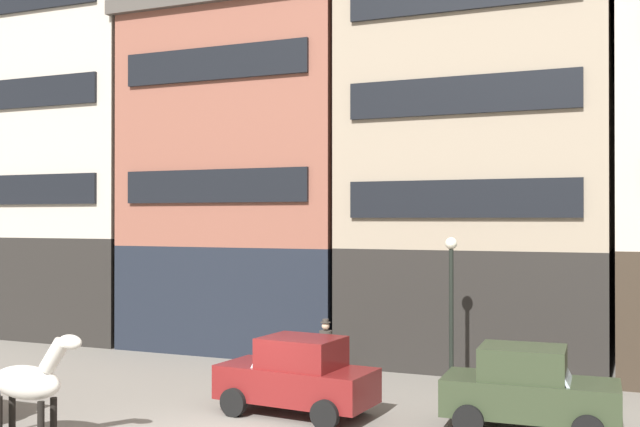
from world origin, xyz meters
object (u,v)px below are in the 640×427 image
sedan_dark (297,376)px  streetlamp_curbside (451,292)px  sedan_light (528,389)px  draft_horse (30,382)px  pedestrian_officer (326,348)px

sedan_dark → streetlamp_curbside: bearing=52.2°
sedan_light → streetlamp_curbside: bearing=129.0°
draft_horse → streetlamp_curbside: streetlamp_curbside is taller
draft_horse → sedan_dark: size_ratio=0.61×
sedan_light → streetlamp_curbside: streetlamp_curbside is taller
sedan_light → streetlamp_curbside: (-2.37, 2.93, 1.76)m
sedan_dark → streetlamp_curbside: (2.82, 3.64, 1.76)m
draft_horse → sedan_light: bearing=28.0°
sedan_dark → sedan_light: 5.24m
draft_horse → streetlamp_curbside: (6.90, 7.87, 1.40)m
sedan_light → draft_horse: bearing=-152.0°
draft_horse → streetlamp_curbside: bearing=48.8°
sedan_dark → sedan_light: (5.20, 0.71, 0.00)m
pedestrian_officer → draft_horse: bearing=-113.8°
sedan_dark → streetlamp_curbside: streetlamp_curbside is taller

